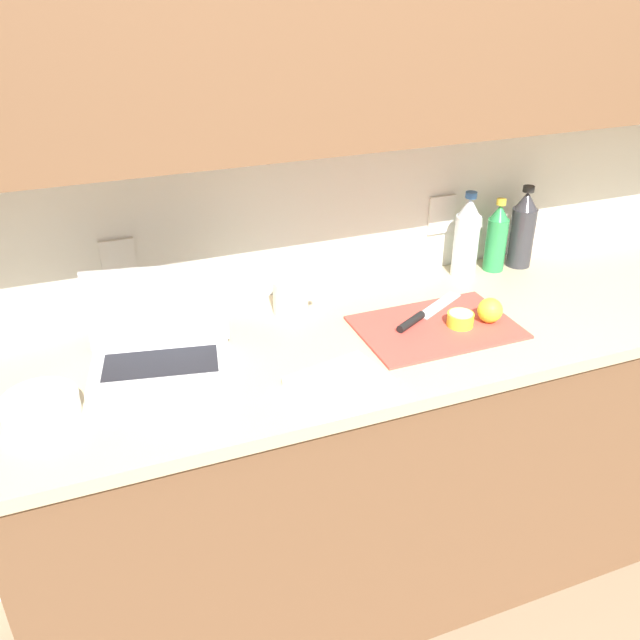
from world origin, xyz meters
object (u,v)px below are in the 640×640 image
at_px(knife, 419,317).
at_px(lemon_half_cut, 460,319).
at_px(bottle_green_soda, 522,230).
at_px(measuring_cup, 291,296).
at_px(bottle_water_clear, 466,238).
at_px(lemon_whole_beside, 490,310).
at_px(laptop, 160,342).
at_px(cutting_board, 437,327).
at_px(bottle_oil_tall, 496,238).
at_px(bowl_white, 40,407).

relative_size(knife, lemon_half_cut, 3.80).
xyz_separation_m(bottle_green_soda, measuring_cup, (-0.80, -0.04, -0.07)).
distance_m(lemon_half_cut, bottle_water_clear, 0.37).
bearing_deg(lemon_whole_beside, laptop, 171.28).
bearing_deg(measuring_cup, bottle_green_soda, 2.72).
bearing_deg(bottle_green_soda, laptop, -171.81).
distance_m(cutting_board, knife, 0.06).
relative_size(cutting_board, lemon_whole_beside, 6.20).
relative_size(lemon_half_cut, bottle_water_clear, 0.27).
distance_m(cutting_board, bottle_oil_tall, 0.47).
distance_m(bottle_oil_tall, bowl_white, 1.41).
height_order(laptop, measuring_cup, laptop).
height_order(bottle_water_clear, measuring_cup, bottle_water_clear).
bearing_deg(bottle_water_clear, laptop, -170.11).
bearing_deg(bottle_oil_tall, lemon_half_cut, -135.89).
xyz_separation_m(bottle_water_clear, measuring_cup, (-0.59, -0.04, -0.07)).
height_order(laptop, lemon_half_cut, laptop).
distance_m(bottle_green_soda, bottle_water_clear, 0.21).
xyz_separation_m(laptop, measuring_cup, (0.39, 0.13, -0.01)).
bearing_deg(lemon_whole_beside, bottle_water_clear, 70.74).
distance_m(bottle_oil_tall, measuring_cup, 0.71).
bearing_deg(measuring_cup, lemon_whole_beside, -28.89).
bearing_deg(bottle_oil_tall, bottle_water_clear, 180.00).
bearing_deg(cutting_board, bottle_water_clear, 47.56).
xyz_separation_m(lemon_half_cut, bottle_oil_tall, (0.30, 0.30, 0.08)).
bearing_deg(bottle_water_clear, measuring_cup, -176.33).
bearing_deg(measuring_cup, laptop, -161.15).
height_order(knife, bottle_oil_tall, bottle_oil_tall).
distance_m(knife, bottle_water_clear, 0.38).
bearing_deg(bottle_water_clear, lemon_half_cut, -123.10).
distance_m(lemon_half_cut, bottle_oil_tall, 0.43).
relative_size(bottle_oil_tall, bottle_water_clear, 0.87).
distance_m(cutting_board, lemon_half_cut, 0.07).
xyz_separation_m(knife, bottle_green_soda, (0.49, 0.23, 0.11)).
xyz_separation_m(cutting_board, bottle_green_soda, (0.46, 0.27, 0.12)).
bearing_deg(cutting_board, bowl_white, -178.39).
relative_size(lemon_whole_beside, bottle_oil_tall, 0.29).
bearing_deg(bottle_green_soda, bottle_water_clear, 180.00).
bearing_deg(bottle_oil_tall, lemon_whole_beside, -125.65).
relative_size(laptop, lemon_half_cut, 5.21).
bearing_deg(measuring_cup, bottle_water_clear, 3.67).
xyz_separation_m(laptop, lemon_whole_beside, (0.87, -0.13, -0.01)).
distance_m(lemon_whole_beside, bottle_oil_tall, 0.38).
bearing_deg(bowl_white, bottle_oil_tall, 12.42).
height_order(bottle_oil_tall, bowl_white, bottle_oil_tall).
distance_m(knife, bottle_oil_tall, 0.46).
height_order(laptop, bottle_water_clear, bottle_water_clear).
bearing_deg(laptop, measuring_cup, 29.82).
bearing_deg(cutting_board, bottle_oil_tall, 37.11).
relative_size(bottle_green_soda, bottle_water_clear, 0.98).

